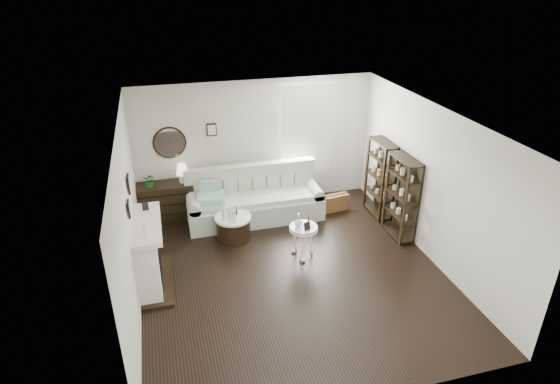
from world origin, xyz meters
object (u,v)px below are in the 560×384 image
object	(u,v)px
sofa	(254,201)
dresser	(168,201)
drum_table	(233,228)
pedestal_table	(303,229)

from	to	relation	value
sofa	dresser	bearing A→B (deg)	167.32
dresser	drum_table	bearing A→B (deg)	-45.03
drum_table	pedestal_table	xyz separation A→B (m)	(1.10, -0.90, 0.31)
drum_table	pedestal_table	world-z (taller)	pedestal_table
dresser	pedestal_table	xyz separation A→B (m)	(2.25, -2.04, 0.17)
sofa	drum_table	distance (m)	0.96
dresser	pedestal_table	distance (m)	3.04
sofa	pedestal_table	size ratio (longest dim) A/B	4.48
pedestal_table	sofa	bearing A→B (deg)	107.87
sofa	pedestal_table	xyz separation A→B (m)	(0.53, -1.66, 0.21)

